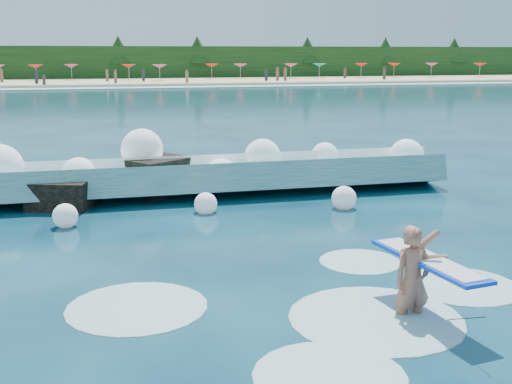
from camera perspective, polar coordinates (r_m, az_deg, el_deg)
ground at (r=11.59m, az=-4.78°, el=-8.26°), size 200.00×200.00×0.00m
beach at (r=88.81m, az=-13.44°, el=9.47°), size 140.00×20.00×0.40m
wet_band at (r=77.84m, az=-13.25°, el=9.01°), size 140.00×5.00×0.08m
treeline at (r=98.74m, az=-13.63°, el=11.05°), size 140.00×4.00×5.00m
breaking_wave at (r=18.84m, az=-6.98°, el=1.25°), size 15.97×2.58×1.38m
rock_cluster at (r=18.63m, az=-18.00°, el=0.32°), size 8.03×3.12×1.23m
surfer_with_board at (r=10.36m, az=14.05°, el=-7.31°), size 1.05×2.94×1.76m
wave_spray at (r=18.69m, az=-8.50°, el=2.38°), size 15.06×4.60×1.94m
surf_foam at (r=10.53m, az=7.65°, el=-10.51°), size 9.17×6.03×0.14m
beach_umbrellas at (r=90.79m, az=-13.48°, el=10.82°), size 112.03×6.67×0.50m
beachgoers at (r=87.29m, az=-17.57°, el=9.79°), size 107.41×13.52×1.93m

